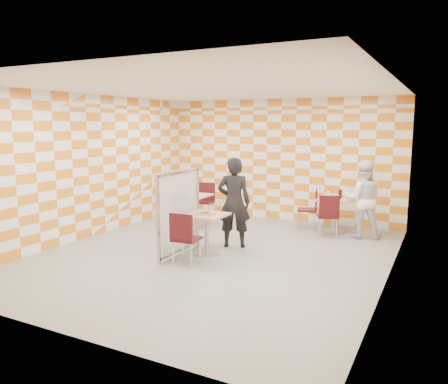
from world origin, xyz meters
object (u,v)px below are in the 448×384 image
Objects in this scene: chair_second_front at (328,213)px; chair_empty_far at (206,198)px; main_table at (206,227)px; man_white at (363,199)px; partition at (179,212)px; man_dark at (234,202)px; chair_empty_near at (181,209)px; chair_second_side at (311,206)px; sport_bottle at (328,193)px; chair_main_front at (184,235)px; empty_table at (194,205)px; second_table at (334,209)px; soda_bottle at (340,194)px.

chair_empty_far is at bearing 171.97° from chair_second_front.
man_white reaches higher than main_table.
main_table is at bearing 32.65° from partition.
main_table is 0.57m from partition.
partition is 0.88× the size of man_dark.
chair_empty_near is at bearing 121.49° from partition.
chair_second_front is at bearing -47.83° from chair_second_side.
chair_main_front is at bearing -112.21° from sport_bottle.
man_dark reaches higher than empty_table.
chair_empty_near is 1.00× the size of chair_empty_far.
chair_empty_far is at bearing 119.76° from main_table.
main_table is 0.81× the size of chair_main_front.
chair_empty_near is 0.53× the size of man_dark.
man_dark reaches higher than main_table.
man_dark reaches higher than chair_empty_far.
chair_second_side is at bearing -26.29° from man_white.
chair_empty_far is at bearing -177.39° from second_table.
soda_bottle is (3.18, 0.98, 0.34)m from empty_table.
man_white reaches higher than chair_main_front.
soda_bottle reaches higher than main_table.
main_table is 1.00× the size of empty_table.
chair_second_front is (0.03, -0.60, 0.04)m from second_table.
chair_second_front is 1.00× the size of chair_empty_near.
chair_second_front is 4.62× the size of sport_bottle.
chair_second_side is (1.19, 2.74, 0.04)m from main_table.
sport_bottle is at bearing 67.79° from chair_main_front.
chair_second_front reaches higher than main_table.
chair_main_front is 4.00m from sport_bottle.
chair_second_side and chair_empty_near have the same top height.
empty_table is 3.10m from sport_bottle.
main_table is 1.00× the size of second_table.
partition reaches higher than chair_second_side.
chair_second_side is 0.53× the size of man_dark.
man_dark is 7.65× the size of soda_bottle.
man_white reaches higher than chair_empty_near.
chair_main_front is 4.62× the size of sport_bottle.
chair_main_front reaches higher than second_table.
chair_main_front is 0.53× the size of man_dark.
chair_empty_near is at bearing -81.05° from chair_empty_far.
man_dark is (1.49, -0.43, 0.34)m from chair_empty_near.
chair_main_front is 1.00× the size of chair_empty_far.
main_table is 2.99m from chair_second_side.
man_white is (2.35, 2.53, 0.32)m from main_table.
soda_bottle reaches higher than chair_empty_near.
chair_second_front is 0.53× the size of man_dark.
chair_empty_far is 4.62× the size of sport_bottle.
chair_main_front is (0.03, -0.81, 0.04)m from main_table.
man_white is (3.60, 1.44, 0.28)m from chair_empty_near.
main_table is 0.45× the size of man_white.
sport_bottle is (3.03, 0.28, 0.29)m from chair_empty_far.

